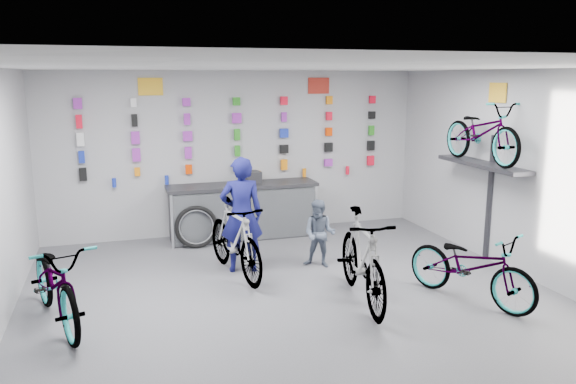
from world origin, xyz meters
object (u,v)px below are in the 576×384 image
object	(u,v)px
bike_service	(235,238)
customer	(320,234)
bike_left	(56,282)
bike_right	(471,266)
bike_center	(362,258)
clerk	(241,215)
counter	(243,212)

from	to	relation	value
bike_service	customer	size ratio (longest dim) A/B	1.79
bike_left	bike_service	world-z (taller)	bike_service
bike_right	customer	world-z (taller)	customer
bike_center	bike_right	world-z (taller)	bike_center
bike_right	bike_service	bearing A→B (deg)	121.87
clerk	bike_left	bearing A→B (deg)	33.88
clerk	counter	bearing A→B (deg)	-95.13
bike_left	customer	world-z (taller)	bike_left
bike_left	bike_center	world-z (taller)	bike_center
bike_left	clerk	bearing A→B (deg)	8.47
bike_left	clerk	distance (m)	2.79
bike_center	bike_service	size ratio (longest dim) A/B	1.06
bike_center	customer	distance (m)	1.49
bike_right	customer	bearing A→B (deg)	103.11
bike_left	bike_service	size ratio (longest dim) A/B	1.07
bike_center	clerk	world-z (taller)	clerk
counter	bike_right	xyz separation A→B (m)	(2.17, -3.77, -0.00)
customer	bike_right	bearing A→B (deg)	-18.36
bike_right	bike_service	world-z (taller)	bike_service
counter	bike_left	distance (m)	4.12
counter	bike_left	world-z (taller)	bike_left
bike_center	bike_service	bearing A→B (deg)	141.40
bike_center	bike_left	bearing A→B (deg)	-178.19
bike_left	clerk	world-z (taller)	clerk
bike_center	clerk	size ratio (longest dim) A/B	1.14
clerk	customer	size ratio (longest dim) A/B	1.66
counter	bike_center	bearing A→B (deg)	-76.66
bike_right	clerk	distance (m)	3.32
customer	bike_left	bearing A→B (deg)	-129.72
counter	bike_service	bearing A→B (deg)	-106.22
clerk	bike_service	bearing A→B (deg)	59.68
counter	bike_left	bearing A→B (deg)	-134.87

